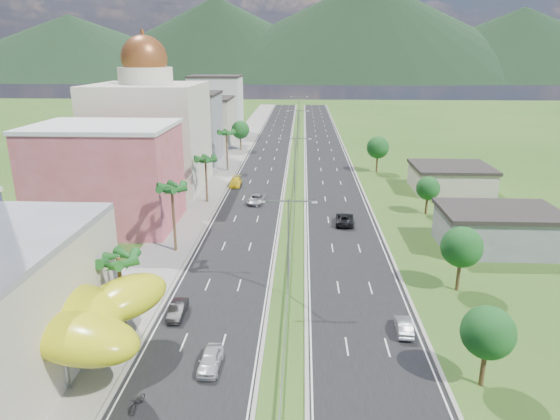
# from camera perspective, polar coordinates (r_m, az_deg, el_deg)

# --- Properties ---
(ground) EXTENTS (500.00, 500.00, 0.00)m
(ground) POSITION_cam_1_polar(r_m,az_deg,el_deg) (47.28, 0.54, -15.17)
(ground) COLOR #2D5119
(ground) RESTS_ON ground
(road_left) EXTENTS (11.00, 260.00, 0.04)m
(road_left) POSITION_cam_1_polar(r_m,az_deg,el_deg) (132.54, -1.30, 6.44)
(road_left) COLOR black
(road_left) RESTS_ON ground
(road_right) EXTENTS (11.00, 260.00, 0.04)m
(road_right) POSITION_cam_1_polar(r_m,az_deg,el_deg) (132.39, 5.24, 6.35)
(road_right) COLOR black
(road_right) RESTS_ON ground
(sidewalk_left) EXTENTS (7.00, 260.00, 0.12)m
(sidewalk_left) POSITION_cam_1_polar(r_m,az_deg,el_deg) (133.51, -5.39, 6.46)
(sidewalk_left) COLOR gray
(sidewalk_left) RESTS_ON ground
(median_guardrail) EXTENTS (0.10, 216.06, 0.76)m
(median_guardrail) POSITION_cam_1_polar(r_m,az_deg,el_deg) (114.50, 1.86, 4.96)
(median_guardrail) COLOR gray
(median_guardrail) RESTS_ON ground
(streetlight_median_b) EXTENTS (6.04, 0.25, 11.00)m
(streetlight_median_b) POSITION_cam_1_polar(r_m,az_deg,el_deg) (53.21, 0.95, -3.16)
(streetlight_median_b) COLOR gray
(streetlight_median_b) RESTS_ON ground
(streetlight_median_c) EXTENTS (6.04, 0.25, 11.00)m
(streetlight_median_c) POSITION_cam_1_polar(r_m,az_deg,el_deg) (91.72, 1.69, 5.71)
(streetlight_median_c) COLOR gray
(streetlight_median_c) RESTS_ON ground
(streetlight_median_d) EXTENTS (6.04, 0.25, 11.00)m
(streetlight_median_d) POSITION_cam_1_polar(r_m,az_deg,el_deg) (136.07, 2.03, 9.59)
(streetlight_median_d) COLOR gray
(streetlight_median_d) RESTS_ON ground
(streetlight_median_e) EXTENTS (6.04, 0.25, 11.00)m
(streetlight_median_e) POSITION_cam_1_polar(r_m,az_deg,el_deg) (180.74, 2.20, 11.56)
(streetlight_median_e) COLOR gray
(streetlight_median_e) RESTS_ON ground
(lime_canopy) EXTENTS (18.00, 15.00, 7.40)m
(lime_canopy) POSITION_cam_1_polar(r_m,az_deg,el_deg) (46.46, -25.60, -10.60)
(lime_canopy) COLOR #C7C913
(lime_canopy) RESTS_ON ground
(pink_shophouse) EXTENTS (20.00, 15.00, 15.00)m
(pink_shophouse) POSITION_cam_1_polar(r_m,az_deg,el_deg) (79.61, -19.17, 3.45)
(pink_shophouse) COLOR #B54C4A
(pink_shophouse) RESTS_ON ground
(domed_building) EXTENTS (20.00, 20.00, 28.70)m
(domed_building) POSITION_cam_1_polar(r_m,az_deg,el_deg) (100.22, -14.65, 8.84)
(domed_building) COLOR beige
(domed_building) RESTS_ON ground
(midrise_grey) EXTENTS (16.00, 15.00, 16.00)m
(midrise_grey) POSITION_cam_1_polar(r_m,az_deg,el_deg) (124.32, -10.76, 9.13)
(midrise_grey) COLOR slate
(midrise_grey) RESTS_ON ground
(midrise_beige) EXTENTS (16.00, 15.00, 13.00)m
(midrise_beige) POSITION_cam_1_polar(r_m,az_deg,el_deg) (145.82, -8.77, 9.84)
(midrise_beige) COLOR #BCB49B
(midrise_beige) RESTS_ON ground
(midrise_white) EXTENTS (16.00, 15.00, 18.00)m
(midrise_white) POSITION_cam_1_polar(r_m,az_deg,el_deg) (168.00, -7.29, 11.76)
(midrise_white) COLOR silver
(midrise_white) RESTS_ON ground
(shed_near) EXTENTS (15.00, 10.00, 5.00)m
(shed_near) POSITION_cam_1_polar(r_m,az_deg,el_deg) (73.71, 23.64, -2.21)
(shed_near) COLOR slate
(shed_near) RESTS_ON ground
(shed_far) EXTENTS (14.00, 12.00, 4.40)m
(shed_far) POSITION_cam_1_polar(r_m,az_deg,el_deg) (101.70, 18.90, 3.31)
(shed_far) COLOR #BCB49B
(shed_far) RESTS_ON ground
(palm_tree_b) EXTENTS (3.60, 3.60, 8.10)m
(palm_tree_b) POSITION_cam_1_polar(r_m,az_deg,el_deg) (48.69, -17.99, -5.69)
(palm_tree_b) COLOR #47301C
(palm_tree_b) RESTS_ON ground
(palm_tree_c) EXTENTS (3.60, 3.60, 9.60)m
(palm_tree_c) POSITION_cam_1_polar(r_m,az_deg,el_deg) (66.26, -12.26, 2.22)
(palm_tree_c) COLOR #47301C
(palm_tree_c) RESTS_ON ground
(palm_tree_d) EXTENTS (3.60, 3.60, 8.60)m
(palm_tree_d) POSITION_cam_1_polar(r_m,az_deg,el_deg) (88.28, -8.52, 5.58)
(palm_tree_d) COLOR #47301C
(palm_tree_d) RESTS_ON ground
(palm_tree_e) EXTENTS (3.60, 3.60, 9.40)m
(palm_tree_e) POSITION_cam_1_polar(r_m,az_deg,el_deg) (112.38, -6.14, 8.62)
(palm_tree_e) COLOR #47301C
(palm_tree_e) RESTS_ON ground
(leafy_tree_lfar) EXTENTS (4.90, 4.90, 8.05)m
(leafy_tree_lfar) POSITION_cam_1_polar(r_m,az_deg,el_deg) (137.27, -4.55, 9.13)
(leafy_tree_lfar) COLOR #47301C
(leafy_tree_lfar) RESTS_ON ground
(leafy_tree_ra) EXTENTS (4.20, 4.20, 6.90)m
(leafy_tree_ra) POSITION_cam_1_polar(r_m,az_deg,el_deg) (43.06, 22.67, -12.81)
(leafy_tree_ra) COLOR #47301C
(leafy_tree_ra) RESTS_ON ground
(leafy_tree_rb) EXTENTS (4.55, 4.55, 7.47)m
(leafy_tree_rb) POSITION_cam_1_polar(r_m,az_deg,el_deg) (58.35, 20.05, -4.01)
(leafy_tree_rb) COLOR #47301C
(leafy_tree_rb) RESTS_ON ground
(leafy_tree_rc) EXTENTS (3.85, 3.85, 6.33)m
(leafy_tree_rc) POSITION_cam_1_polar(r_m,az_deg,el_deg) (85.06, 16.56, 2.39)
(leafy_tree_rc) COLOR #47301C
(leafy_tree_rc) RESTS_ON ground
(leafy_tree_rd) EXTENTS (4.90, 4.90, 8.05)m
(leafy_tree_rd) POSITION_cam_1_polar(r_m,az_deg,el_deg) (112.79, 11.12, 7.02)
(leafy_tree_rd) COLOR #47301C
(leafy_tree_rd) RESTS_ON ground
(mountain_ridge) EXTENTS (860.00, 140.00, 90.00)m
(mountain_ridge) POSITION_cam_1_polar(r_m,az_deg,el_deg) (493.91, 9.72, 14.34)
(mountain_ridge) COLOR black
(mountain_ridge) RESTS_ON ground
(car_white_near_left) EXTENTS (1.83, 4.38, 1.48)m
(car_white_near_left) POSITION_cam_1_polar(r_m,az_deg,el_deg) (44.35, -7.97, -16.61)
(car_white_near_left) COLOR silver
(car_white_near_left) RESTS_ON road_left
(car_dark_left) EXTENTS (1.58, 4.31, 1.41)m
(car_dark_left) POSITION_cam_1_polar(r_m,az_deg,el_deg) (52.42, -11.62, -11.10)
(car_dark_left) COLOR black
(car_dark_left) RESTS_ON road_left
(car_silver_mid_left) EXTENTS (3.31, 5.72, 1.50)m
(car_silver_mid_left) POSITION_cam_1_polar(r_m,az_deg,el_deg) (88.43, -2.74, 1.26)
(car_silver_mid_left) COLOR #95989C
(car_silver_mid_left) RESTS_ON road_left
(car_yellow_far_left) EXTENTS (2.38, 5.48, 1.57)m
(car_yellow_far_left) POSITION_cam_1_polar(r_m,az_deg,el_deg) (100.32, -5.11, 3.21)
(car_yellow_far_left) COLOR yellow
(car_yellow_far_left) RESTS_ON road_left
(car_silver_right) EXTENTS (1.61, 4.10, 1.33)m
(car_silver_right) POSITION_cam_1_polar(r_m,az_deg,el_deg) (50.12, 13.97, -12.76)
(car_silver_right) COLOR #94979B
(car_silver_right) RESTS_ON road_right
(car_dark_far_right) EXTENTS (3.17, 6.06, 1.63)m
(car_dark_far_right) POSITION_cam_1_polar(r_m,az_deg,el_deg) (78.24, 7.41, -1.01)
(car_dark_far_right) COLOR black
(car_dark_far_right) RESTS_ON road_right
(motorcycle) EXTENTS (0.96, 2.19, 1.35)m
(motorcycle) POSITION_cam_1_polar(r_m,az_deg,el_deg) (41.31, -15.90, -20.20)
(motorcycle) COLOR black
(motorcycle) RESTS_ON road_left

